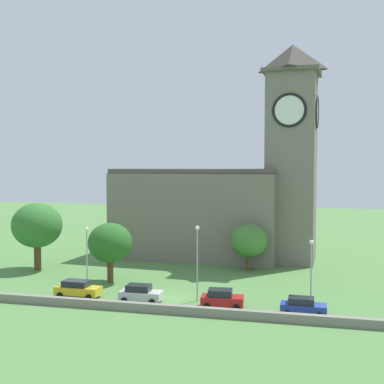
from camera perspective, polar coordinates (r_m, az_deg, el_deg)
name	(u,v)px	position (r m, az deg, el deg)	size (l,w,h in m)	color
ground_plane	(198,269)	(66.62, 0.65, -8.92)	(200.00, 200.00, 0.00)	#517F42
church	(222,197)	(73.51, 3.48, -0.63)	(30.70, 13.58, 30.85)	slate
quay_barrier	(150,308)	(47.92, -4.83, -13.24)	(46.03, 0.70, 0.84)	gray
car_yellow	(78,289)	(54.17, -13.11, -10.85)	(4.82, 2.21, 1.78)	gold
car_silver	(140,293)	(51.24, -6.01, -11.60)	(4.31, 2.20, 1.79)	silver
car_red	(222,298)	(49.16, 3.47, -12.21)	(4.28, 2.50, 1.82)	red
car_blue	(303,306)	(47.94, 12.73, -12.78)	(4.21, 2.14, 1.66)	#233D9E
streetlamp_west_mid	(87,249)	(55.37, -12.08, -6.47)	(0.44, 0.44, 7.13)	#9EA0A5
streetlamp_central	(197,252)	(50.37, 0.62, -6.94)	(0.44, 0.44, 7.77)	#9EA0A5
streetlamp_east_mid	(311,263)	(49.28, 13.65, -7.96)	(0.44, 0.44, 6.72)	#9EA0A5
tree_riverside_west	(110,243)	(59.30, -9.48, -5.85)	(5.22, 5.22, 7.09)	brown
tree_churchyard	(249,241)	(65.38, 6.61, -5.61)	(4.86, 4.86, 6.21)	brown
tree_by_tower	(37,226)	(68.57, -17.52, -3.72)	(6.61, 6.61, 8.91)	brown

